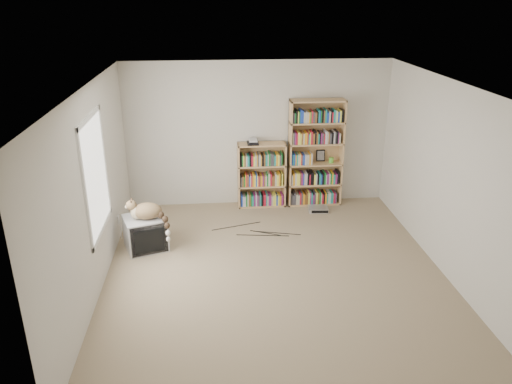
{
  "coord_description": "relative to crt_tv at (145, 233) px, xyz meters",
  "views": [
    {
      "loc": [
        -0.78,
        -5.77,
        3.5
      ],
      "look_at": [
        -0.17,
        1.0,
        0.79
      ],
      "focal_mm": 35.0,
      "sensor_mm": 36.0,
      "label": 1
    }
  ],
  "objects": [
    {
      "name": "cat",
      "position": [
        0.1,
        -0.08,
        0.34
      ],
      "size": [
        0.64,
        0.47,
        0.52
      ],
      "rotation": [
        0.0,
        0.0,
        0.02
      ],
      "color": "#3A2917",
      "rests_on": "crt_tv"
    },
    {
      "name": "bookcase_tall",
      "position": [
        2.79,
        1.47,
        0.64
      ],
      "size": [
        0.93,
        0.3,
        1.86
      ],
      "color": "tan",
      "rests_on": "floor"
    },
    {
      "name": "wall_right",
      "position": [
        4.05,
        -0.89,
        1.0
      ],
      "size": [
        0.02,
        5.0,
        2.5
      ],
      "primitive_type": "cube",
      "color": "beige",
      "rests_on": "floor"
    },
    {
      "name": "green_mug",
      "position": [
        3.07,
        1.45,
        0.56
      ],
      "size": [
        0.08,
        0.08,
        0.09
      ],
      "primitive_type": "cylinder",
      "color": "#5FC638",
      "rests_on": "bookcase_tall"
    },
    {
      "name": "floor_cables",
      "position": [
        1.42,
        0.47,
        -0.24
      ],
      "size": [
        1.2,
        0.7,
        0.01
      ],
      "primitive_type": null,
      "color": "black",
      "rests_on": "floor"
    },
    {
      "name": "crt_tv",
      "position": [
        0.0,
        0.0,
        0.0
      ],
      "size": [
        0.7,
        0.67,
        0.5
      ],
      "rotation": [
        0.0,
        0.0,
        0.33
      ],
      "color": "#A7A7AA",
      "rests_on": "floor"
    },
    {
      "name": "window",
      "position": [
        -0.44,
        -0.69,
        1.15
      ],
      "size": [
        0.02,
        1.22,
        1.52
      ],
      "primitive_type": "cube",
      "color": "white",
      "rests_on": "wall_left"
    },
    {
      "name": "floor",
      "position": [
        1.8,
        -0.89,
        -0.25
      ],
      "size": [
        4.5,
        5.0,
        0.01
      ],
      "primitive_type": "cube",
      "color": "gray",
      "rests_on": "ground"
    },
    {
      "name": "wall_back",
      "position": [
        1.8,
        1.61,
        1.0
      ],
      "size": [
        4.5,
        0.02,
        2.5
      ],
      "primitive_type": "cube",
      "color": "beige",
      "rests_on": "floor"
    },
    {
      "name": "wall_left",
      "position": [
        -0.45,
        -0.89,
        1.0
      ],
      "size": [
        0.02,
        5.0,
        2.5
      ],
      "primitive_type": "cube",
      "color": "beige",
      "rests_on": "floor"
    },
    {
      "name": "wall_outlet",
      "position": [
        -0.44,
        0.34,
        0.07
      ],
      "size": [
        0.01,
        0.08,
        0.13
      ],
      "primitive_type": "cube",
      "color": "silver",
      "rests_on": "wall_left"
    },
    {
      "name": "bookcase_short",
      "position": [
        1.85,
        1.47,
        0.27
      ],
      "size": [
        0.82,
        0.3,
        1.13
      ],
      "color": "tan",
      "rests_on": "floor"
    },
    {
      "name": "framed_print",
      "position": [
        2.9,
        1.55,
        0.61
      ],
      "size": [
        0.15,
        0.05,
        0.2
      ],
      "primitive_type": "cube",
      "rotation": [
        -0.17,
        0.0,
        0.0
      ],
      "color": "black",
      "rests_on": "bookcase_tall"
    },
    {
      "name": "wall_front",
      "position": [
        1.8,
        -3.39,
        1.0
      ],
      "size": [
        4.5,
        0.02,
        2.5
      ],
      "primitive_type": "cube",
      "color": "beige",
      "rests_on": "floor"
    },
    {
      "name": "book_stack",
      "position": [
        1.7,
        1.45,
        0.93
      ],
      "size": [
        0.19,
        0.25,
        0.08
      ],
      "primitive_type": "cube",
      "color": "red",
      "rests_on": "bookcase_short"
    },
    {
      "name": "ceiling",
      "position": [
        1.8,
        -0.89,
        2.25
      ],
      "size": [
        4.5,
        5.0,
        0.02
      ],
      "primitive_type": "cube",
      "color": "white",
      "rests_on": "wall_back"
    },
    {
      "name": "dvd_player",
      "position": [
        2.8,
        1.09,
        -0.21
      ],
      "size": [
        0.35,
        0.26,
        0.08
      ],
      "primitive_type": "cube",
      "rotation": [
        0.0,
        0.0,
        -0.07
      ],
      "color": "#B8B7BC",
      "rests_on": "floor"
    }
  ]
}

